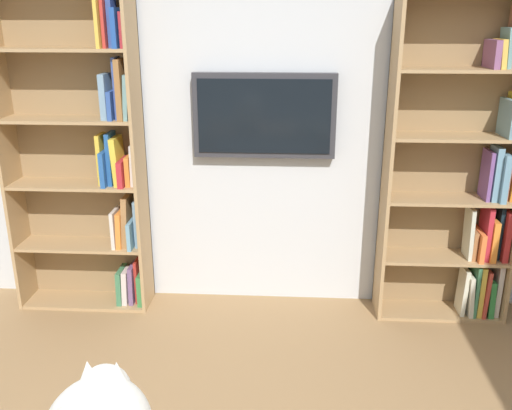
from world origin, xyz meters
name	(u,v)px	position (x,y,z in m)	size (l,w,h in m)	color
wall_back	(261,109)	(0.00, -2.23, 1.35)	(4.52, 0.06, 2.70)	silver
bookshelf_left	(468,179)	(-1.32, -2.06, 0.94)	(0.83, 0.28, 2.03)	tan
bookshelf_right	(90,154)	(1.11, -2.07, 1.07)	(0.89, 0.28, 2.17)	tan
wall_mounted_tv	(264,116)	(-0.02, -2.15, 1.32)	(0.91, 0.07, 0.54)	#333338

